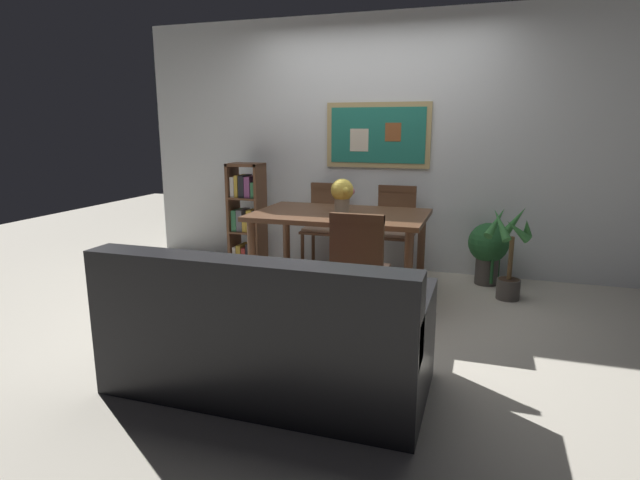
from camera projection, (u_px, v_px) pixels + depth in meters
name	position (u px, v px, depth m)	size (l,w,h in m)	color
ground_plane	(333.00, 313.00, 4.20)	(12.00, 12.00, 0.00)	beige
wall_back_with_painting	(376.00, 145.00, 5.34)	(5.20, 0.14, 2.60)	silver
dining_table	(340.00, 223.00, 4.48)	(1.49, 0.95, 0.76)	brown
dining_chair_far_left	(326.00, 220.00, 5.34)	(0.40, 0.41, 0.91)	brown
dining_chair_far_right	(395.00, 224.00, 5.12)	(0.40, 0.41, 0.91)	brown
dining_chair_near_right	(359.00, 263.00, 3.66)	(0.40, 0.41, 0.91)	brown
leather_couch	(266.00, 338.00, 2.92)	(1.80, 0.84, 0.84)	black
bookshelf	(247.00, 217.00, 5.56)	(0.36, 0.28, 1.11)	brown
potted_ivy	(488.00, 248.00, 4.89)	(0.38, 0.38, 0.60)	#4C4742
potted_palm	(509.00, 255.00, 4.45)	(0.42, 0.43, 0.83)	#4C4742
flower_vase	(342.00, 193.00, 4.39)	(0.20, 0.20, 0.30)	tan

